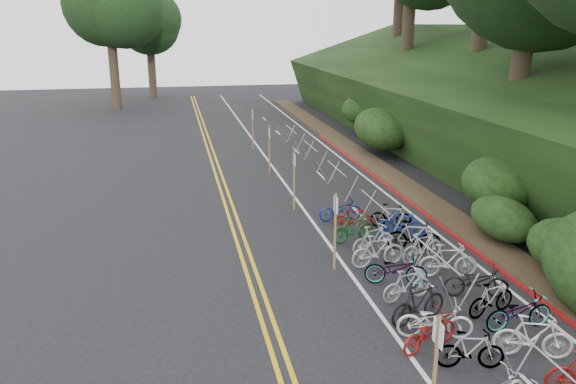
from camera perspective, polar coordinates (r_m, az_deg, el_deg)
name	(u,v)px	position (r m, az deg, el deg)	size (l,w,h in m)	color
ground	(369,361)	(13.61, 8.26, -16.61)	(120.00, 120.00, 0.00)	black
road_markings	(300,217)	(22.52, 1.18, -2.52)	(7.47, 80.00, 0.01)	gold
red_curb	(400,194)	(25.74, 11.30, -0.25)	(0.25, 28.00, 0.10)	maroon
embankment	(473,111)	(34.56, 18.29, 7.84)	(14.30, 48.14, 9.11)	black
bike_racks_rest	(336,175)	(25.53, 4.94, 1.76)	(1.14, 23.00, 1.17)	#95979A
signpost_near	(435,363)	(11.33, 14.75, -16.49)	(0.08, 0.40, 2.33)	brown
signposts_rest	(280,160)	(25.78, -0.79, 3.29)	(0.08, 18.40, 2.50)	brown
bike_front	(430,332)	(14.07, 14.20, -13.63)	(1.70, 0.59, 0.89)	maroon
bike_valet	(435,279)	(16.61, 14.68, -8.56)	(3.28, 14.19, 1.09)	#9E9EA3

